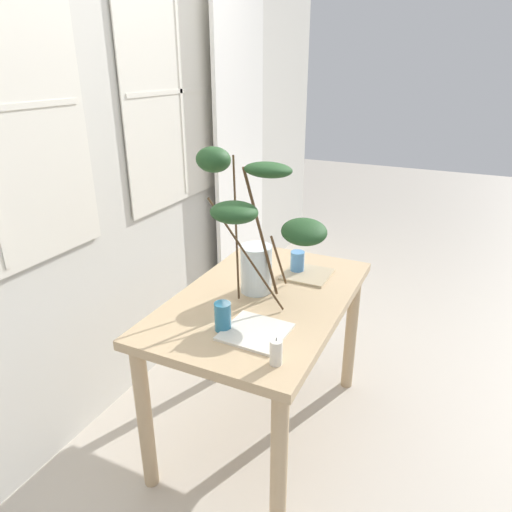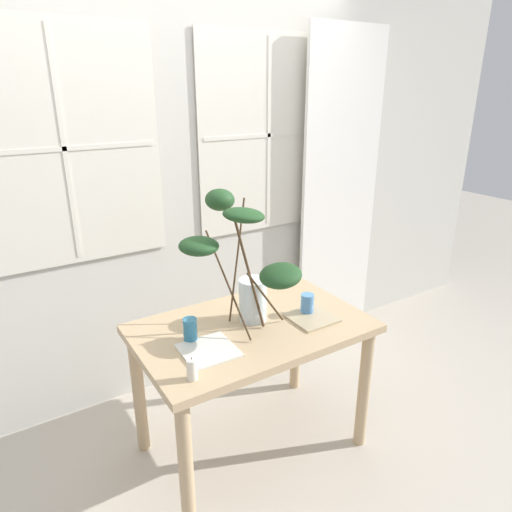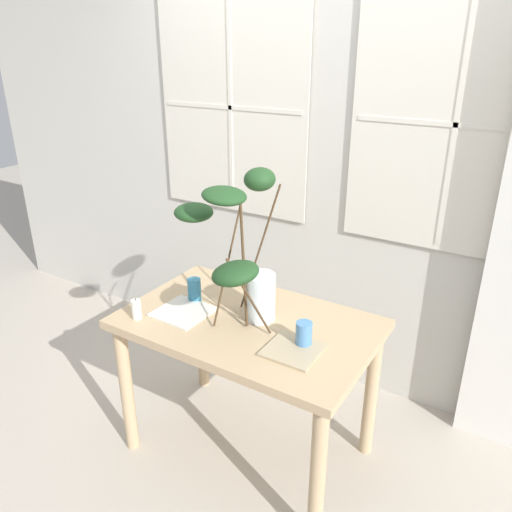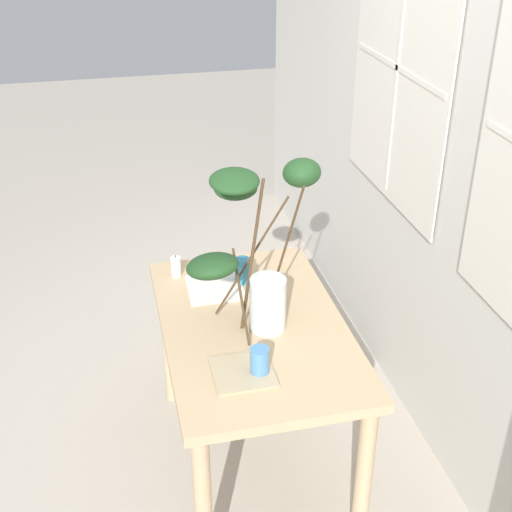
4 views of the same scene
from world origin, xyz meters
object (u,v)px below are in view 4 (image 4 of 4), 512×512
Objects in this scene: drinking_glass_blue_right at (260,361)px; vase_with_branches at (252,245)px; plate_square_right at (243,372)px; pillar_candle at (176,267)px; plate_square_left at (215,288)px; drinking_glass_blue_left at (242,270)px; dining_table at (254,347)px.

vase_with_branches is at bearing 171.43° from drinking_glass_blue_right.
pillar_candle reaches higher than plate_square_right.
plate_square_left is (-0.26, -0.11, -0.34)m from vase_with_branches.
pillar_candle is at bearing -134.72° from plate_square_left.
pillar_candle reaches higher than plate_square_left.
drinking_glass_blue_left is 1.11× the size of pillar_candle.
drinking_glass_blue_right reaches higher than pillar_candle.
drinking_glass_blue_left is at bearing 66.70° from pillar_candle.
dining_table is 0.55m from pillar_candle.
plate_square_left is 2.27× the size of pillar_candle.
drinking_glass_blue_left is at bearing 173.49° from drinking_glass_blue_right.
dining_table is 10.54× the size of drinking_glass_blue_right.
vase_with_branches is (-0.04, 0.00, 0.47)m from dining_table.
drinking_glass_blue_right is (0.65, -0.07, -0.00)m from drinking_glass_blue_left.
drinking_glass_blue_left is (-0.29, 0.02, -0.29)m from vase_with_branches.
plate_square_right is (0.63, -0.13, -0.05)m from drinking_glass_blue_left.
vase_with_branches is 6.12× the size of drinking_glass_blue_right.
plate_square_left is at bearing -174.89° from drinking_glass_blue_right.
drinking_glass_blue_right is (0.32, -0.05, 0.18)m from dining_table.
drinking_glass_blue_right is (0.35, -0.05, -0.29)m from vase_with_branches.
vase_with_branches is at bearing 161.49° from plate_square_right.
plate_square_right is (0.60, -0.00, 0.00)m from plate_square_left.
drinking_glass_blue_left is 0.31m from pillar_candle.
pillar_candle reaches higher than dining_table.
vase_with_branches is 6.36× the size of pillar_candle.
dining_table is 10.95× the size of pillar_candle.
pillar_candle is (-0.12, -0.28, -0.01)m from drinking_glass_blue_left.
plate_square_left is at bearing -160.79° from dining_table.
vase_with_branches reaches higher than plate_square_left.
pillar_candle is (-0.45, -0.26, 0.17)m from dining_table.
dining_table is 0.34m from plate_square_left.
drinking_glass_blue_right is 0.62m from plate_square_left.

